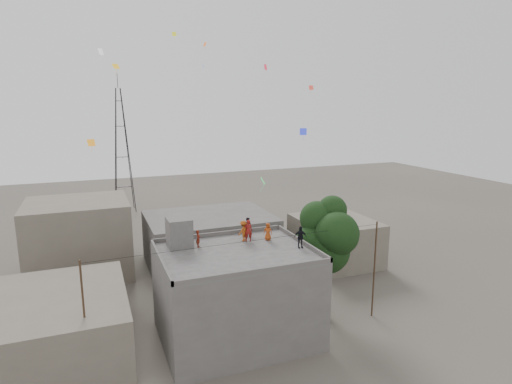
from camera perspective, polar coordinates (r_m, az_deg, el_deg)
ground at (r=31.24m, az=-2.62°, el=-18.63°), size 140.00×140.00×0.00m
main_building at (r=29.82m, az=-2.68°, el=-13.56°), size 10.00×8.00×6.10m
parapet at (r=28.61m, az=-2.74°, el=-7.75°), size 10.00×8.00×0.30m
stair_head_box at (r=29.96m, az=-10.20°, el=-5.31°), size 1.60×1.80×2.00m
neighbor_west at (r=30.90m, az=-24.49°, el=-15.88°), size 8.00×10.00×4.00m
neighbor_north at (r=43.06m, az=-6.20°, el=-6.34°), size 12.00×9.00×5.00m
neighbor_northwest at (r=43.36m, az=-22.51°, el=-5.67°), size 9.00×8.00×7.00m
neighbor_east at (r=44.28m, az=10.49°, el=-6.37°), size 7.00×8.00×4.40m
tree at (r=32.14m, az=9.51°, el=-5.97°), size 4.90×4.60×9.10m
utility_line at (r=28.58m, az=-0.89°, el=-13.00°), size 20.12×0.62×7.40m
transmission_tower at (r=66.07m, az=-17.45°, el=5.31°), size 2.97×2.97×20.01m
person_red_adult at (r=30.60m, az=-1.05°, el=-5.16°), size 0.66×0.53×1.59m
person_orange_child at (r=30.91m, az=1.60°, el=-5.31°), size 0.74×0.67×1.26m
person_dark_child at (r=32.04m, az=-1.15°, el=-4.60°), size 0.82×0.76×1.36m
person_dark_adult at (r=29.40m, az=5.92°, el=-6.01°), size 0.95×0.56×1.51m
person_orange_adult at (r=30.69m, az=-1.69°, el=-5.21°), size 1.11×0.94×1.49m
person_red_child at (r=29.72m, az=-7.71°, el=-6.17°), size 0.46×0.52×1.20m
kites at (r=34.25m, az=-5.79°, el=12.43°), size 18.42×16.06×11.41m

